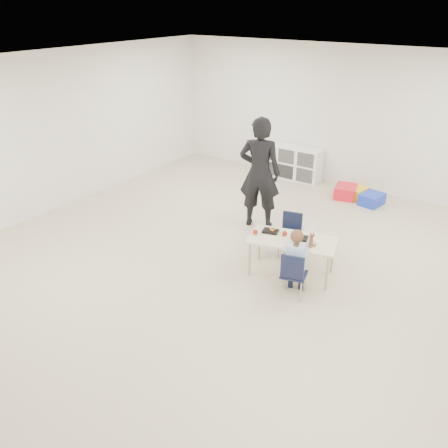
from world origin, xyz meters
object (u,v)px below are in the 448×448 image
Objects in this scene: table at (291,256)px; chair_near at (294,273)px; adult at (260,173)px; child at (295,261)px; cubby_shelf at (290,162)px.

table is 0.54m from chair_near.
adult is (-1.22, 1.13, 0.67)m from table.
adult is (-1.49, 1.59, 0.42)m from child.
cubby_shelf is at bearing 103.42° from table.
child is at bearing -73.93° from table.
chair_near is at bearing -61.85° from cubby_shelf.
table is at bearing 106.07° from child.
table is at bearing 106.07° from chair_near.
cubby_shelf is (-1.90, 3.60, 0.07)m from table.
cubby_shelf is 0.74× the size of adult.
chair_near is at bearing -14.41° from child.
cubby_shelf is (-2.17, 4.06, 0.02)m from chair_near.
adult is (-1.49, 1.59, 0.61)m from chair_near.
chair_near is 0.63× the size of child.
child is at bearing 165.59° from chair_near.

